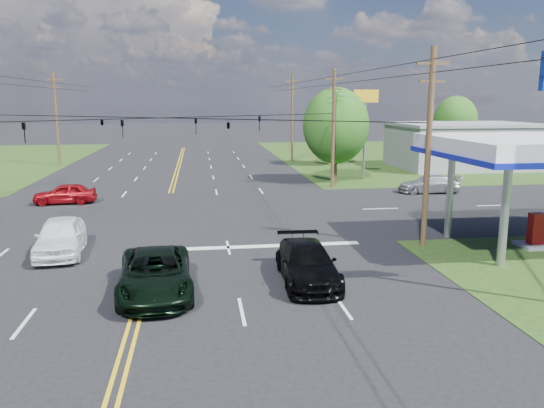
{
  "coord_description": "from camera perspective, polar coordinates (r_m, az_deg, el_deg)",
  "views": [
    {
      "loc": [
        2.19,
        -20.88,
        7.04
      ],
      "look_at": [
        5.93,
        6.0,
        1.72
      ],
      "focal_mm": 35.0,
      "sensor_mm": 36.0,
      "label": 1
    }
  ],
  "objects": [
    {
      "name": "pickup_white",
      "position": [
        26.44,
        -21.81,
        -3.26
      ],
      "size": [
        2.5,
        5.17,
        1.7
      ],
      "primitive_type": "imported",
      "rotation": [
        0.0,
        0.0,
        0.1
      ],
      "color": "white",
      "rests_on": "ground"
    },
    {
      "name": "tree_right_a",
      "position": [
        46.46,
        6.89,
        8.34
      ],
      "size": [
        5.7,
        5.7,
        8.18
      ],
      "color": "#3D2619",
      "rests_on": "ground"
    },
    {
      "name": "stop_bar",
      "position": [
        26.01,
        -1.42,
        -4.61
      ],
      "size": [
        10.0,
        0.5,
        0.02
      ],
      "primitive_type": "cube",
      "color": "silver",
      "rests_on": "ground"
    },
    {
      "name": "suv_black",
      "position": [
        20.99,
        3.8,
        -6.36
      ],
      "size": [
        2.26,
        5.25,
        1.51
      ],
      "primitive_type": "imported",
      "rotation": [
        0.0,
        0.0,
        -0.03
      ],
      "color": "black",
      "rests_on": "ground"
    },
    {
      "name": "ground",
      "position": [
        33.7,
        -11.47,
        -1.19
      ],
      "size": [
        280.0,
        280.0,
        0.0
      ],
      "primitive_type": "plane",
      "color": "black",
      "rests_on": "ground"
    },
    {
      "name": "span_wire_signals",
      "position": [
        32.97,
        -11.87,
        9.05
      ],
      "size": [
        26.0,
        18.0,
        1.13
      ],
      "color": "black",
      "rests_on": "ground"
    },
    {
      "name": "pole_right_far",
      "position": [
        61.86,
        2.17,
        9.36
      ],
      "size": [
        1.6,
        0.28,
        10.0
      ],
      "color": "#3D2619",
      "rests_on": "ground"
    },
    {
      "name": "sedan_far",
      "position": [
        42.71,
        16.55,
        2.07
      ],
      "size": [
        4.84,
        2.28,
        1.37
      ],
      "primitive_type": "imported",
      "rotation": [
        0.0,
        0.0,
        -1.65
      ],
      "color": "#ABACB0",
      "rests_on": "ground"
    },
    {
      "name": "pole_left_far",
      "position": [
        62.78,
        -22.18,
        8.58
      ],
      "size": [
        1.6,
        0.28,
        10.0
      ],
      "color": "#3D2619",
      "rests_on": "ground"
    },
    {
      "name": "pole_ne",
      "position": [
        43.31,
        6.61,
        8.21
      ],
      "size": [
        1.6,
        0.28,
        9.5
      ],
      "color": "#3D2619",
      "rests_on": "ground"
    },
    {
      "name": "tree_far_r",
      "position": [
        70.52,
        19.11,
        8.47
      ],
      "size": [
        5.32,
        5.32,
        7.63
      ],
      "color": "#3D2619",
      "rests_on": "ground"
    },
    {
      "name": "power_lines",
      "position": [
        31.0,
        -12.32,
        13.73
      ],
      "size": [
        26.04,
        100.0,
        0.64
      ],
      "color": "black",
      "rests_on": "ground"
    },
    {
      "name": "sedan_red",
      "position": [
        39.31,
        -21.38,
        1.06
      ],
      "size": [
        4.25,
        1.89,
        1.42
      ],
      "primitive_type": "imported",
      "rotation": [
        0.0,
        0.0,
        -1.52
      ],
      "color": "maroon",
      "rests_on": "ground"
    },
    {
      "name": "polesign_ne",
      "position": [
        48.49,
        10.02,
        9.98
      ],
      "size": [
        2.22,
        0.53,
        8.01
      ],
      "color": "#A5A5AA",
      "rests_on": "ground"
    },
    {
      "name": "pole_se",
      "position": [
        26.3,
        16.47,
        6.01
      ],
      "size": [
        1.6,
        0.28,
        9.5
      ],
      "color": "#3D2619",
      "rests_on": "ground"
    },
    {
      "name": "retail_ne",
      "position": [
        59.95,
        19.86,
        5.81
      ],
      "size": [
        14.0,
        10.0,
        4.4
      ],
      "primitive_type": "cube",
      "color": "gray",
      "rests_on": "ground"
    },
    {
      "name": "pickup_dkgreen",
      "position": [
        20.1,
        -12.44,
        -7.3
      ],
      "size": [
        2.96,
        5.82,
        1.57
      ],
      "primitive_type": "imported",
      "rotation": [
        0.0,
        0.0,
        0.06
      ],
      "color": "black",
      "rests_on": "ground"
    },
    {
      "name": "tree_right_b",
      "position": [
        58.72,
        6.26,
        8.28
      ],
      "size": [
        4.94,
        4.94,
        7.09
      ],
      "color": "#3D2619",
      "rests_on": "ground"
    },
    {
      "name": "grass_ne",
      "position": [
        73.05,
        18.89,
        4.97
      ],
      "size": [
        46.0,
        48.0,
        0.03
      ],
      "primitive_type": "cube",
      "color": "#193912",
      "rests_on": "ground"
    }
  ]
}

